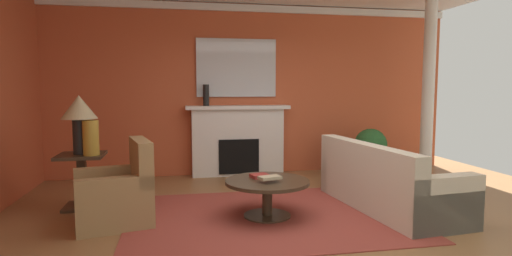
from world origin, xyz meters
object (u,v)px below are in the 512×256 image
at_px(coffee_table, 267,190).
at_px(side_table, 82,177).
at_px(mantel_mirror, 237,68).
at_px(potted_plant, 371,148).
at_px(table_lamp, 79,113).
at_px(vase_on_side_table, 91,138).
at_px(fireplace, 238,142).
at_px(vase_mantel_left, 206,95).
at_px(sofa, 386,186).
at_px(vase_tall_corner, 333,158).
at_px(armchair_near_window, 117,197).

height_order(coffee_table, side_table, side_table).
bearing_deg(mantel_mirror, potted_plant, -15.84).
distance_m(coffee_table, table_lamp, 2.55).
xyz_separation_m(coffee_table, vase_on_side_table, (-2.10, 0.71, 0.58)).
height_order(fireplace, vase_mantel_left, vase_mantel_left).
bearing_deg(vase_on_side_table, sofa, -10.13).
bearing_deg(side_table, mantel_mirror, 37.43).
relative_size(fireplace, potted_plant, 2.16).
bearing_deg(sofa, vase_mantel_left, 132.11).
height_order(vase_on_side_table, vase_tall_corner, vase_on_side_table).
xyz_separation_m(sofa, vase_tall_corner, (0.10, 2.08, 0.01)).
relative_size(coffee_table, vase_on_side_table, 2.28).
bearing_deg(potted_plant, vase_mantel_left, 170.49).
relative_size(armchair_near_window, potted_plant, 1.15).
bearing_deg(mantel_mirror, vase_tall_corner, -14.23).
height_order(armchair_near_window, vase_tall_corner, armchair_near_window).
distance_m(armchair_near_window, vase_tall_corner, 3.95).
bearing_deg(potted_plant, vase_on_side_table, -164.55).
height_order(vase_tall_corner, potted_plant, potted_plant).
distance_m(sofa, vase_mantel_left, 3.33).
relative_size(vase_tall_corner, vase_mantel_left, 1.67).
relative_size(armchair_near_window, vase_on_side_table, 2.18).
height_order(table_lamp, vase_on_side_table, table_lamp).
height_order(coffee_table, potted_plant, potted_plant).
xyz_separation_m(sofa, potted_plant, (0.70, 1.86, 0.19)).
relative_size(table_lamp, potted_plant, 0.90).
distance_m(armchair_near_window, vase_mantel_left, 2.79).
bearing_deg(sofa, potted_plant, 69.36).
distance_m(fireplace, potted_plant, 2.32).
relative_size(sofa, vase_on_side_table, 4.97).
bearing_deg(armchair_near_window, fireplace, 53.22).
distance_m(fireplace, coffee_table, 2.45).
distance_m(table_lamp, vase_mantel_left, 2.32).
height_order(armchair_near_window, vase_mantel_left, vase_mantel_left).
height_order(vase_tall_corner, vase_mantel_left, vase_mantel_left).
bearing_deg(mantel_mirror, fireplace, -90.00).
height_order(mantel_mirror, vase_mantel_left, mantel_mirror).
bearing_deg(vase_tall_corner, coffee_table, -127.94).
distance_m(coffee_table, vase_mantel_left, 2.67).
bearing_deg(coffee_table, sofa, 2.05).
bearing_deg(potted_plant, vase_tall_corner, 159.87).
distance_m(armchair_near_window, vase_on_side_table, 0.93).
relative_size(coffee_table, table_lamp, 1.33).
relative_size(sofa, vase_mantel_left, 6.00).
bearing_deg(potted_plant, armchair_near_window, -155.71).
relative_size(mantel_mirror, sofa, 0.64).
height_order(side_table, table_lamp, table_lamp).
xyz_separation_m(mantel_mirror, potted_plant, (2.26, -0.64, -1.39)).
bearing_deg(table_lamp, potted_plant, 13.53).
distance_m(mantel_mirror, vase_on_side_table, 2.96).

